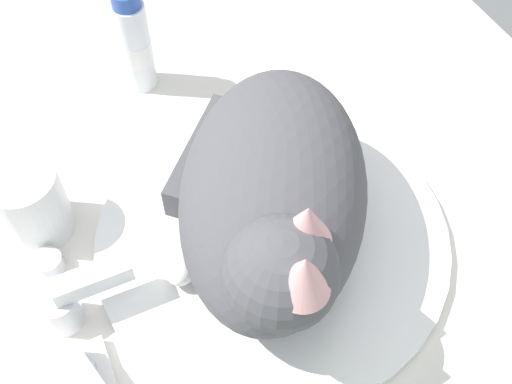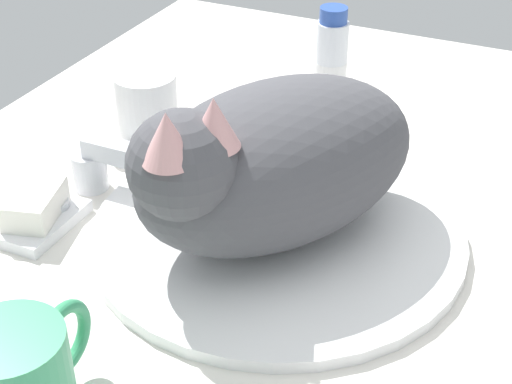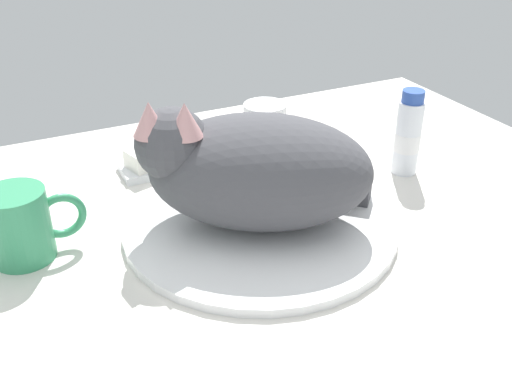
{
  "view_description": "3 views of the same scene",
  "coord_description": "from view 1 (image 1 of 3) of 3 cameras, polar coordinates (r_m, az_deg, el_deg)",
  "views": [
    {
      "loc": [
        -29.24,
        14.95,
        53.11
      ],
      "look_at": [
        2.24,
        0.74,
        5.71
      ],
      "focal_mm": 43.57,
      "sensor_mm": 36.0,
      "label": 1
    },
    {
      "loc": [
        -54.71,
        -23.11,
        43.56
      ],
      "look_at": [
        0.21,
        2.3,
        4.34
      ],
      "focal_mm": 54.87,
      "sensor_mm": 36.0,
      "label": 2
    },
    {
      "loc": [
        -28.64,
        -58.07,
        41.59
      ],
      "look_at": [
        0.1,
        1.37,
        4.65
      ],
      "focal_mm": 41.7,
      "sensor_mm": 36.0,
      "label": 3
    }
  ],
  "objects": [
    {
      "name": "ground_plane",
      "position": [
        0.64,
        1.44,
        -5.09
      ],
      "size": [
        110.0,
        82.5,
        3.0
      ],
      "primitive_type": "cube",
      "color": "silver"
    },
    {
      "name": "toothpaste_bottle",
      "position": [
        0.74,
        -11.09,
        13.23
      ],
      "size": [
        3.85,
        3.85,
        13.0
      ],
      "color": "white",
      "rests_on": "ground_plane"
    },
    {
      "name": "sink_basin",
      "position": [
        0.62,
        1.48,
        -4.09
      ],
      "size": [
        34.97,
        34.97,
        1.19
      ],
      "primitive_type": "cylinder",
      "color": "white",
      "rests_on": "ground_plane"
    },
    {
      "name": "cat",
      "position": [
        0.55,
        1.49,
        -0.67
      ],
      "size": [
        32.9,
        28.18,
        16.83
      ],
      "color": "#4C4C51",
      "rests_on": "sink_basin"
    },
    {
      "name": "faucet",
      "position": [
        0.59,
        -16.74,
        -9.77
      ],
      "size": [
        14.59,
        8.83,
        6.02
      ],
      "color": "silver",
      "rests_on": "ground_plane"
    },
    {
      "name": "rinse_cup",
      "position": [
        0.64,
        -19.98,
        -1.03
      ],
      "size": [
        6.84,
        6.84,
        8.11
      ],
      "color": "white",
      "rests_on": "ground_plane"
    }
  ]
}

